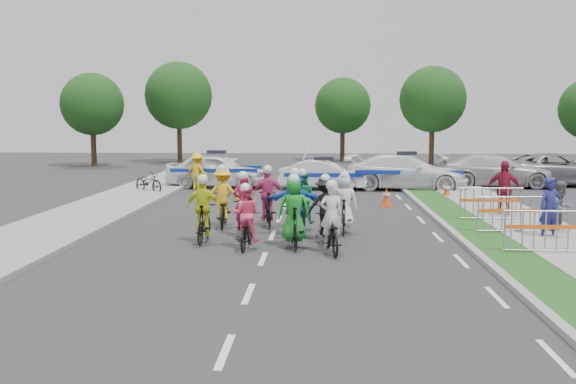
{
  "coord_description": "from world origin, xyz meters",
  "views": [
    {
      "loc": [
        1.33,
        -14.7,
        3.3
      ],
      "look_at": [
        0.38,
        4.21,
        1.1
      ],
      "focal_mm": 40.0,
      "sensor_mm": 36.0,
      "label": 1
    }
  ],
  "objects_px": {
    "rider_6": "(244,215)",
    "spectator_2": "(504,189)",
    "police_car_1": "(324,175)",
    "barrier_1": "(512,216)",
    "rider_4": "(325,215)",
    "cone_0": "(386,197)",
    "rider_7": "(344,209)",
    "rider_5": "(295,208)",
    "tree_4": "(343,106)",
    "rider_3": "(204,216)",
    "civilian_suv": "(557,170)",
    "tree_3": "(179,96)",
    "cone_1": "(447,190)",
    "barrier_0": "(545,233)",
    "parked_bike": "(149,182)",
    "police_car_0": "(217,171)",
    "police_car_2": "(406,172)",
    "spectator_0": "(550,209)",
    "rider_9": "(268,203)",
    "rider_8": "(302,207)",
    "civilian_sedan": "(495,171)",
    "rider_2": "(246,224)",
    "rider_0": "(331,229)",
    "tree_1": "(433,99)",
    "marshal_hiviz": "(197,171)",
    "spectator_1": "(561,208)",
    "barrier_2": "(490,205)",
    "tree_0": "(92,104)",
    "rider_10": "(223,202)"
  },
  "relations": [
    {
      "from": "spectator_2",
      "to": "civilian_suv",
      "type": "bearing_deg",
      "value": 83.29
    },
    {
      "from": "barrier_1",
      "to": "rider_4",
      "type": "bearing_deg",
      "value": -168.89
    },
    {
      "from": "parked_bike",
      "to": "tree_3",
      "type": "height_order",
      "value": "tree_3"
    },
    {
      "from": "police_car_2",
      "to": "barrier_2",
      "type": "height_order",
      "value": "police_car_2"
    },
    {
      "from": "tree_4",
      "to": "spectator_1",
      "type": "bearing_deg",
      "value": -80.52
    },
    {
      "from": "rider_6",
      "to": "spectator_2",
      "type": "distance_m",
      "value": 8.96
    },
    {
      "from": "rider_9",
      "to": "marshal_hiviz",
      "type": "relative_size",
      "value": 1.11
    },
    {
      "from": "rider_2",
      "to": "cone_0",
      "type": "relative_size",
      "value": 2.4
    },
    {
      "from": "barrier_0",
      "to": "spectator_0",
      "type": "bearing_deg",
      "value": 68.32
    },
    {
      "from": "tree_3",
      "to": "rider_0",
      "type": "bearing_deg",
      "value": -71.23
    },
    {
      "from": "barrier_0",
      "to": "cone_1",
      "type": "bearing_deg",
      "value": 90.89
    },
    {
      "from": "rider_4",
      "to": "police_car_0",
      "type": "distance_m",
      "value": 13.99
    },
    {
      "from": "cone_1",
      "to": "tree_3",
      "type": "xyz_separation_m",
      "value": [
        -15.53,
        20.27,
        4.55
      ]
    },
    {
      "from": "spectator_2",
      "to": "tree_3",
      "type": "bearing_deg",
      "value": 143.64
    },
    {
      "from": "marshal_hiviz",
      "to": "rider_7",
      "type": "bearing_deg",
      "value": 141.93
    },
    {
      "from": "rider_2",
      "to": "police_car_1",
      "type": "distance_m",
      "value": 13.8
    },
    {
      "from": "rider_7",
      "to": "rider_6",
      "type": "bearing_deg",
      "value": 15.37
    },
    {
      "from": "police_car_1",
      "to": "rider_3",
      "type": "bearing_deg",
      "value": 172.45
    },
    {
      "from": "police_car_0",
      "to": "police_car_2",
      "type": "bearing_deg",
      "value": -87.47
    },
    {
      "from": "cone_0",
      "to": "tree_3",
      "type": "bearing_deg",
      "value": 119.3
    },
    {
      "from": "spectator_0",
      "to": "tree_1",
      "type": "relative_size",
      "value": 0.25
    },
    {
      "from": "police_car_1",
      "to": "civilian_suv",
      "type": "distance_m",
      "value": 11.55
    },
    {
      "from": "tree_1",
      "to": "police_car_1",
      "type": "bearing_deg",
      "value": -116.39
    },
    {
      "from": "rider_4",
      "to": "spectator_2",
      "type": "bearing_deg",
      "value": -147.19
    },
    {
      "from": "police_car_0",
      "to": "civilian_sedan",
      "type": "height_order",
      "value": "police_car_0"
    },
    {
      "from": "rider_9",
      "to": "police_car_1",
      "type": "distance_m",
      "value": 10.41
    },
    {
      "from": "rider_8",
      "to": "marshal_hiviz",
      "type": "distance_m",
      "value": 11.44
    },
    {
      "from": "police_car_0",
      "to": "rider_5",
      "type": "bearing_deg",
      "value": -155.46
    },
    {
      "from": "rider_3",
      "to": "marshal_hiviz",
      "type": "xyz_separation_m",
      "value": [
        -2.57,
        12.45,
        0.14
      ]
    },
    {
      "from": "rider_9",
      "to": "tree_3",
      "type": "distance_m",
      "value": 29.05
    },
    {
      "from": "civilian_sedan",
      "to": "spectator_1",
      "type": "xyz_separation_m",
      "value": [
        -1.6,
        -12.78,
        -0.01
      ]
    },
    {
      "from": "cone_0",
      "to": "rider_7",
      "type": "bearing_deg",
      "value": -107.48
    },
    {
      "from": "rider_6",
      "to": "police_car_1",
      "type": "relative_size",
      "value": 0.45
    },
    {
      "from": "police_car_1",
      "to": "spectator_0",
      "type": "height_order",
      "value": "spectator_0"
    },
    {
      "from": "rider_3",
      "to": "civilian_suv",
      "type": "xyz_separation_m",
      "value": [
        14.58,
        15.11,
        0.08
      ]
    },
    {
      "from": "rider_5",
      "to": "tree_4",
      "type": "xyz_separation_m",
      "value": [
        2.37,
        31.04,
        3.38
      ]
    },
    {
      "from": "tree_3",
      "to": "rider_5",
      "type": "bearing_deg",
      "value": -71.65
    },
    {
      "from": "police_car_0",
      "to": "cone_0",
      "type": "distance_m",
      "value": 9.64
    },
    {
      "from": "rider_8",
      "to": "civilian_sedan",
      "type": "relative_size",
      "value": 0.34
    },
    {
      "from": "rider_4",
      "to": "tree_0",
      "type": "bearing_deg",
      "value": -61.88
    },
    {
      "from": "rider_5",
      "to": "cone_0",
      "type": "bearing_deg",
      "value": -120.87
    },
    {
      "from": "spectator_0",
      "to": "tree_4",
      "type": "bearing_deg",
      "value": 86.81
    },
    {
      "from": "civilian_sedan",
      "to": "barrier_1",
      "type": "bearing_deg",
      "value": 170.65
    },
    {
      "from": "police_car_1",
      "to": "barrier_1",
      "type": "xyz_separation_m",
      "value": [
        5.21,
        -11.53,
        -0.11
      ]
    },
    {
      "from": "rider_2",
      "to": "rider_6",
      "type": "height_order",
      "value": "rider_6"
    },
    {
      "from": "barrier_0",
      "to": "tree_0",
      "type": "bearing_deg",
      "value": 127.09
    },
    {
      "from": "rider_10",
      "to": "tree_4",
      "type": "relative_size",
      "value": 0.3
    },
    {
      "from": "cone_0",
      "to": "tree_1",
      "type": "height_order",
      "value": "tree_1"
    },
    {
      "from": "spectator_1",
      "to": "cone_1",
      "type": "xyz_separation_m",
      "value": [
        -1.57,
        8.27,
        -0.43
      ]
    },
    {
      "from": "spectator_1",
      "to": "tree_0",
      "type": "xyz_separation_m",
      "value": [
        -22.1,
        24.54,
        3.41
      ]
    }
  ]
}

